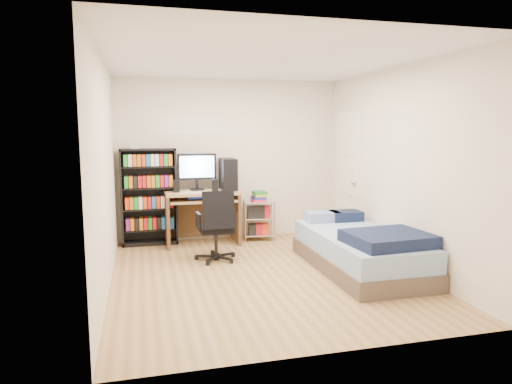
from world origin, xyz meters
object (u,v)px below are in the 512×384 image
object	(u,v)px
office_chair	(217,238)
bed	(360,249)
media_shelf	(149,196)
computer_desk	(208,195)

from	to	relation	value
office_chair	bed	size ratio (longest dim) A/B	0.46
office_chair	bed	distance (m)	1.85
media_shelf	bed	xyz separation A→B (m)	(2.49, -1.95, -0.48)
media_shelf	bed	bearing A→B (deg)	-38.05
computer_desk	office_chair	world-z (taller)	computer_desk
media_shelf	computer_desk	xyz separation A→B (m)	(0.88, -0.12, -0.01)
bed	computer_desk	bearing A→B (deg)	131.44
bed	office_chair	bearing A→B (deg)	153.43
media_shelf	bed	world-z (taller)	media_shelf
computer_desk	bed	xyz separation A→B (m)	(1.61, -1.82, -0.48)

